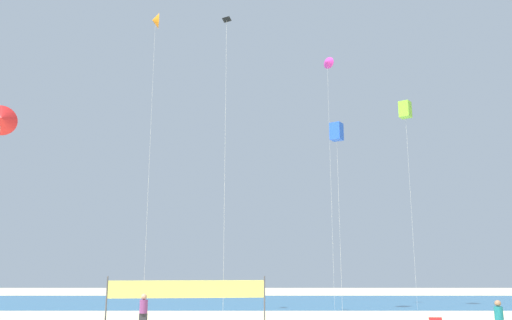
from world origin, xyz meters
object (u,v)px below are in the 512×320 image
kite_orange_delta (153,21)px  kite_magenta_delta (325,63)px  beachgoer_teal_shirt (496,318)px  volleyball_net (185,291)px  kite_lime_box (403,110)px  kite_black_diamond (224,30)px  beachgoer_plum_shirt (141,310)px  kite_blue_box (334,132)px

kite_orange_delta → kite_magenta_delta: size_ratio=1.02×
kite_orange_delta → beachgoer_teal_shirt: bearing=-27.6°
volleyball_net → beachgoer_teal_shirt: bearing=-23.4°
volleyball_net → kite_lime_box: (14.82, 9.14, 12.80)m
kite_magenta_delta → kite_black_diamond: bearing=-132.5°
beachgoer_plum_shirt → kite_black_diamond: kite_black_diamond is taller
kite_magenta_delta → kite_orange_delta: bearing=-152.6°
beachgoer_plum_shirt → kite_lime_box: 24.50m
beachgoer_plum_shirt → kite_orange_delta: kite_orange_delta is taller
volleyball_net → kite_lime_box: 21.62m
volleyball_net → kite_black_diamond: kite_black_diamond is taller
kite_blue_box → beachgoer_teal_shirt: bearing=-70.9°
kite_lime_box → kite_magenta_delta: (-5.77, -0.23, 3.64)m
kite_black_diamond → beachgoer_plum_shirt: bearing=-131.5°
beachgoer_plum_shirt → kite_black_diamond: size_ratio=0.09×
kite_orange_delta → kite_magenta_delta: bearing=27.4°
kite_black_diamond → beachgoer_teal_shirt: bearing=-30.4°
beachgoer_teal_shirt → volleyball_net: (-13.63, 5.90, 0.83)m
kite_orange_delta → volleyball_net: bearing=-43.8°
kite_lime_box → kite_orange_delta: size_ratio=0.80×
beachgoer_plum_shirt → kite_magenta_delta: bearing=45.6°
kite_black_diamond → kite_magenta_delta: (7.21, 7.89, 1.14)m
beachgoer_teal_shirt → beachgoer_plum_shirt: (-15.28, 2.98, 0.06)m
volleyball_net → kite_orange_delta: (-2.86, 2.74, 16.75)m
kite_blue_box → kite_orange_delta: size_ratio=0.67×
beachgoer_teal_shirt → kite_magenta_delta: kite_magenta_delta is taller
beachgoer_teal_shirt → volleyball_net: 14.88m
volleyball_net → kite_magenta_delta: bearing=44.5°
kite_magenta_delta → beachgoer_plum_shirt: bearing=-132.1°
kite_lime_box → volleyball_net: bearing=-148.3°
volleyball_net → kite_black_diamond: size_ratio=0.46×
beachgoer_plum_shirt → volleyball_net: (1.64, 2.91, 0.77)m
beachgoer_plum_shirt → kite_magenta_delta: size_ratio=0.09×
kite_orange_delta → kite_magenta_delta: kite_orange_delta is taller
beachgoer_teal_shirt → kite_lime_box: size_ratio=0.10×
kite_blue_box → kite_orange_delta: 14.22m
volleyball_net → kite_black_diamond: bearing=29.1°
kite_lime_box → kite_black_diamond: 15.52m
beachgoer_plum_shirt → kite_orange_delta: 18.44m
volleyball_net → kite_orange_delta: bearing=136.2°
beachgoer_teal_shirt → kite_blue_box: (-4.39, 12.70, 11.30)m
beachgoer_teal_shirt → kite_orange_delta: size_ratio=0.08×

